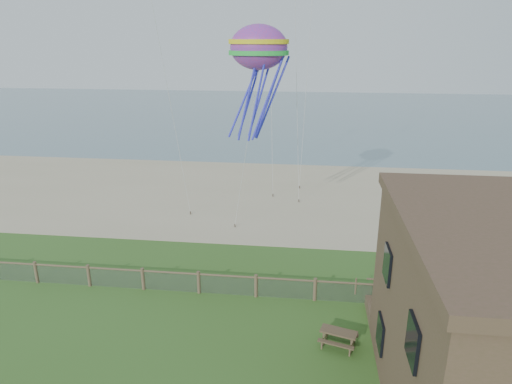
% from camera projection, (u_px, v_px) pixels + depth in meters
% --- Properties ---
extents(ground, '(160.00, 160.00, 0.00)m').
position_uv_depth(ground, '(238.00, 378.00, 17.89)').
color(ground, '#375D1F').
rests_on(ground, ground).
extents(sand_beach, '(72.00, 20.00, 0.02)m').
position_uv_depth(sand_beach, '(278.00, 195.00, 38.57)').
color(sand_beach, tan).
rests_on(sand_beach, ground).
extents(ocean, '(160.00, 68.00, 0.02)m').
position_uv_depth(ocean, '(296.00, 114.00, 79.94)').
color(ocean, slate).
rests_on(ocean, ground).
extents(chainlink_fence, '(36.20, 0.20, 1.25)m').
position_uv_depth(chainlink_fence, '(256.00, 287.00, 23.35)').
color(chainlink_fence, brown).
rests_on(chainlink_fence, ground).
extents(picnic_table, '(1.81, 1.56, 0.65)m').
position_uv_depth(picnic_table, '(338.00, 340.00, 19.65)').
color(picnic_table, brown).
rests_on(picnic_table, ground).
extents(octopus_kite, '(3.45, 2.49, 6.94)m').
position_uv_depth(octopus_kite, '(259.00, 80.00, 25.74)').
color(octopus_kite, '#F82759').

